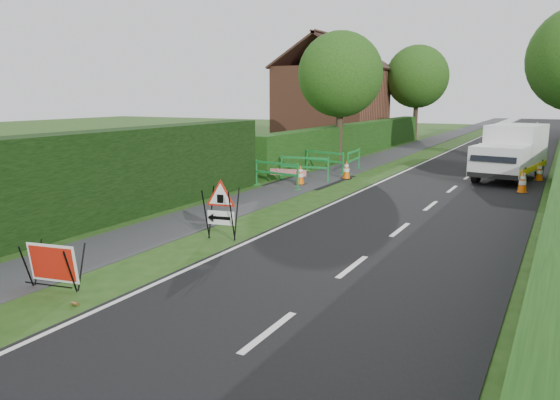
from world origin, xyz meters
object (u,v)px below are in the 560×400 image
at_px(red_rect_sign, 53,264).
at_px(triangle_sign, 219,205).
at_px(hatchback_car, 492,146).
at_px(works_van, 511,151).

distance_m(red_rect_sign, triangle_sign, 4.29).
relative_size(triangle_sign, hatchback_car, 0.38).
relative_size(red_rect_sign, hatchback_car, 0.33).
distance_m(triangle_sign, hatchback_car, 23.01).
xyz_separation_m(triangle_sign, works_van, (5.19, 13.63, 0.32)).
bearing_deg(triangle_sign, hatchback_car, 71.81).
bearing_deg(works_van, triangle_sign, -102.27).
relative_size(triangle_sign, works_van, 0.24).
bearing_deg(hatchback_car, triangle_sign, -101.39).
distance_m(red_rect_sign, hatchback_car, 27.29).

